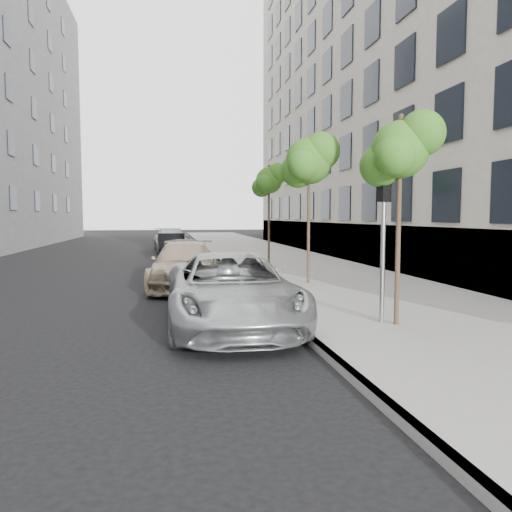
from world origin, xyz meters
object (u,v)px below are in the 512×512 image
object	(u,v)px
minivan	(231,290)
sedan_blue	(186,252)
signal_pole	(383,231)
sedan_rear	(171,240)
tree_far	(270,181)
tree_near	(401,150)
tree_mid	(310,161)
suv	(185,265)
sedan_black	(171,246)

from	to	relation	value
minivan	sedan_blue	size ratio (longest dim) A/B	1.38
signal_pole	sedan_rear	bearing A→B (deg)	76.80
tree_far	tree_near	bearing A→B (deg)	-90.00
tree_far	sedan_rear	distance (m)	12.71
tree_near	sedan_blue	world-z (taller)	tree_near
tree_far	signal_pole	xyz separation A→B (m)	(-0.25, -12.78, -1.92)
signal_pole	minivan	world-z (taller)	signal_pole
tree_near	tree_mid	bearing A→B (deg)	90.00
tree_far	sedan_blue	xyz separation A→B (m)	(-3.79, 0.53, -3.28)
tree_near	sedan_blue	size ratio (longest dim) A/B	1.05
signal_pole	tree_far	bearing A→B (deg)	66.02
suv	sedan_rear	xyz separation A→B (m)	(-0.30, 17.51, 0.02)
tree_mid	signal_pole	size ratio (longest dim) A/B	1.62
tree_near	tree_far	distance (m)	13.00
tree_near	tree_far	size ratio (longest dim) A/B	0.93
tree_mid	minivan	world-z (taller)	tree_mid
minivan	sedan_black	world-z (taller)	minivan
suv	minivan	bearing A→B (deg)	-77.08
sedan_rear	tree_mid	bearing A→B (deg)	-80.05
tree_mid	sedan_rear	xyz separation A→B (m)	(-4.38, 17.99, -3.40)
tree_mid	suv	bearing A→B (deg)	173.26
tree_near	tree_mid	world-z (taller)	tree_mid
tree_near	tree_far	world-z (taller)	tree_far
tree_near	sedan_blue	bearing A→B (deg)	105.64
suv	tree_mid	bearing A→B (deg)	-1.03
sedan_blue	minivan	bearing A→B (deg)	-97.24
tree_near	tree_mid	distance (m)	6.52
tree_near	sedan_rear	xyz separation A→B (m)	(-4.38, 24.49, -2.91)
tree_far	signal_pole	distance (m)	12.92
suv	sedan_blue	distance (m)	6.55
tree_far	suv	size ratio (longest dim) A/B	0.90
tree_near	sedan_black	size ratio (longest dim) A/B	1.02
tree_far	sedan_black	distance (m)	8.23
tree_mid	tree_far	size ratio (longest dim) A/B	1.07
tree_mid	tree_far	world-z (taller)	tree_mid
tree_far	signal_pole	bearing A→B (deg)	-91.12
sedan_blue	sedan_black	world-z (taller)	sedan_blue
signal_pole	suv	world-z (taller)	signal_pole
sedan_blue	sedan_rear	xyz separation A→B (m)	(-0.60, 10.97, 0.07)
signal_pole	tree_mid	bearing A→B (deg)	64.86
signal_pole	sedan_rear	xyz separation A→B (m)	(-4.13, 24.27, -1.28)
suv	sedan_black	world-z (taller)	suv
tree_far	sedan_black	xyz separation A→B (m)	(-4.41, 6.13, -3.28)
signal_pole	sedan_blue	xyz separation A→B (m)	(-3.54, 13.30, -1.35)
sedan_rear	sedan_blue	bearing A→B (deg)	-90.63
sedan_blue	sedan_rear	bearing A→B (deg)	83.76
tree_near	sedan_black	world-z (taller)	tree_near
minivan	sedan_blue	bearing A→B (deg)	92.72
suv	tree_far	bearing A→B (deg)	61.52
suv	sedan_black	bearing A→B (deg)	97.23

